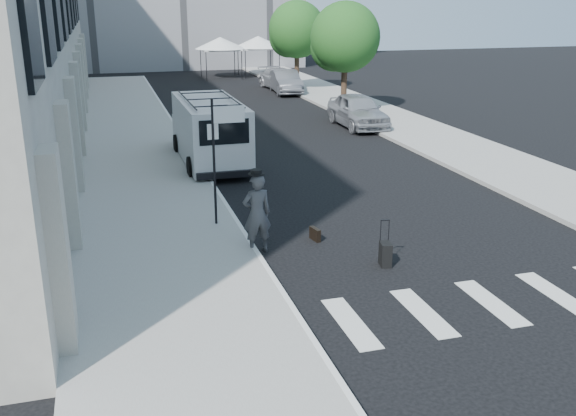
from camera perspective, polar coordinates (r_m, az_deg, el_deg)
ground at (r=15.90m, az=4.98°, el=-4.72°), size 120.00×120.00×0.00m
sidewalk_left at (r=30.27m, az=-13.76°, el=6.07°), size 4.50×48.00×0.15m
sidewalk_right at (r=37.08m, az=6.98°, el=8.62°), size 4.00×56.00×0.15m
sign_pole at (r=17.46m, az=-5.91°, el=6.48°), size 1.03×0.07×3.50m
tree_near at (r=36.22m, az=4.86°, el=14.68°), size 3.80×3.83×6.03m
tree_far at (r=44.73m, az=0.61°, el=15.40°), size 3.80×3.83×6.03m
tent_left at (r=52.59m, az=-6.04°, el=14.35°), size 4.00×4.00×3.20m
tent_right at (r=53.73m, az=-2.67°, el=14.51°), size 4.00×4.00×3.20m
businessman at (r=16.06m, az=-2.78°, el=-0.51°), size 0.80×0.57×2.05m
briefcase at (r=17.12m, az=2.42°, el=-2.34°), size 0.20×0.45×0.34m
suitcase at (r=15.66m, az=8.65°, el=-4.06°), size 0.32×0.44×1.11m
cargo_van at (r=25.15m, az=-7.02°, el=6.83°), size 2.37×6.59×2.46m
parked_car_a at (r=32.41m, az=6.22°, el=8.62°), size 2.04×4.89×1.65m
parked_car_b at (r=43.95m, az=-0.22°, el=11.15°), size 2.03×4.77×1.53m
parked_car_c at (r=46.03m, az=-0.71°, el=11.40°), size 2.41×5.03×1.41m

